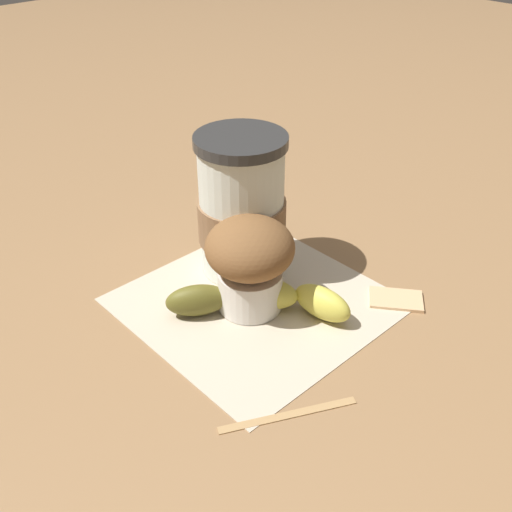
% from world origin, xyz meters
% --- Properties ---
extents(ground_plane, '(3.00, 3.00, 0.00)m').
position_xyz_m(ground_plane, '(0.00, 0.00, 0.00)').
color(ground_plane, '#936D47').
extents(paper_napkin, '(0.22, 0.22, 0.00)m').
position_xyz_m(paper_napkin, '(0.00, 0.00, 0.00)').
color(paper_napkin, beige).
rests_on(paper_napkin, ground_plane).
extents(coffee_cup, '(0.09, 0.09, 0.14)m').
position_xyz_m(coffee_cup, '(-0.05, 0.03, 0.07)').
color(coffee_cup, silver).
rests_on(coffee_cup, paper_napkin).
extents(muffin, '(0.08, 0.08, 0.09)m').
position_xyz_m(muffin, '(0.00, -0.01, 0.05)').
color(muffin, white).
rests_on(muffin, paper_napkin).
extents(banana, '(0.14, 0.13, 0.03)m').
position_xyz_m(banana, '(0.01, -0.01, 0.02)').
color(banana, '#D6CC4C').
rests_on(banana, paper_napkin).
extents(sugar_packet, '(0.06, 0.06, 0.01)m').
position_xyz_m(sugar_packet, '(0.09, 0.10, 0.00)').
color(sugar_packet, '#E0B27F').
rests_on(sugar_packet, ground_plane).
extents(wooden_stirrer, '(0.06, 0.10, 0.00)m').
position_xyz_m(wooden_stirrer, '(0.12, -0.08, 0.00)').
color(wooden_stirrer, tan).
rests_on(wooden_stirrer, ground_plane).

